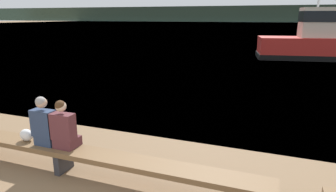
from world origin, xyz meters
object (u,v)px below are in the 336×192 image
person_right (64,128)px  bench_main (63,151)px  shopping_bag (26,135)px  tugboat_red (313,43)px  person_left (45,124)px

person_right → bench_main: bearing=-175.5°
shopping_bag → tugboat_red: size_ratio=0.04×
tugboat_red → person_right: bearing=153.6°
bench_main → tugboat_red: (5.72, 18.91, 0.68)m
person_left → person_right: size_ratio=1.03×
person_right → tugboat_red: tugboat_red is taller
bench_main → person_left: 0.62m
person_left → shopping_bag: person_left is taller
bench_main → person_right: 0.48m
shopping_bag → tugboat_red: bearing=70.8°
person_left → person_right: person_left is taller
person_left → tugboat_red: 19.86m
person_right → shopping_bag: bearing=-179.8°
person_right → shopping_bag: person_right is taller
person_left → tugboat_red: bearing=72.1°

